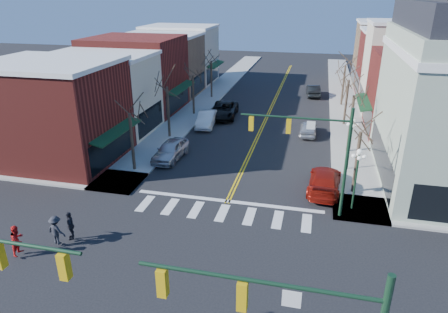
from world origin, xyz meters
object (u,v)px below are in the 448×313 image
Objects in this scene: car_right_far at (313,91)px; pedestrian_dark_a at (70,225)px; lamppost_midblock at (351,135)px; car_left_near at (171,150)px; lamppost_corner at (357,169)px; car_left_far at (224,110)px; car_left_mid at (206,119)px; car_right_near at (325,181)px; pedestrian_red_b at (18,240)px; pedestrian_dark_b at (56,230)px; car_right_mid at (308,128)px.

pedestrian_dark_a is (-12.53, -37.91, 0.24)m from car_right_far.
car_left_near is (-14.60, -1.05, -2.15)m from lamppost_midblock.
lamppost_corner is 15.73m from car_left_near.
pedestrian_dark_a reaches higher than car_left_far.
car_right_far is 2.72× the size of pedestrian_dark_a.
car_left_near is at bearing 143.69° from pedestrian_dark_a.
car_right_far is (11.20, 25.19, -0.04)m from car_left_near.
car_left_far is at bearing 86.89° from car_left_near.
lamppost_midblock is 16.42m from car_left_mid.
lamppost_midblock reaches higher than pedestrian_dark_a.
car_left_mid reaches higher than car_right_near.
car_left_far is 19.43m from car_right_near.
pedestrian_red_b is 1.01× the size of pedestrian_dark_a.
lamppost_corner is at bearing -90.00° from lamppost_midblock.
lamppost_midblock is 0.92× the size of car_right_far.
car_left_far is at bearing 45.79° from car_right_far.
car_right_near is at bearing -59.61° from pedestrian_red_b.
car_right_far is 39.93m from pedestrian_dark_a.
pedestrian_dark_a is (-1.33, -12.72, 0.20)m from car_left_near.
pedestrian_dark_b is (-1.81, -13.36, 0.21)m from car_left_near.
car_left_mid reaches higher than car_right_far.
car_left_mid is at bearing -1.37° from car_right_mid.
car_left_near is 12.99m from car_left_far.
car_right_near is 12.06m from car_right_mid.
lamppost_midblock is 2.49× the size of pedestrian_dark_b.
pedestrian_dark_b reaches higher than car_right_near.
pedestrian_dark_b reaches higher than car_left_near.
lamppost_midblock reaches higher than car_left_far.
car_left_far is at bearing 68.60° from car_left_mid.
lamppost_corner is 3.74m from car_right_near.
pedestrian_dark_a is at bearing -139.14° from lamppost_midblock.
car_right_mid is at bearing -26.40° from car_left_far.
pedestrian_red_b is at bearing -104.47° from car_left_mid.
car_left_far is at bearing 143.12° from pedestrian_dark_a.
pedestrian_dark_a is (-14.13, -9.73, 0.23)m from car_right_near.
car_left_near is 27.57m from car_right_far.
car_right_far is at bearing 47.91° from car_left_far.
lamppost_midblock is at bearing 100.50° from pedestrian_dark_a.
pedestrian_dark_a is (-2.93, -25.61, 0.17)m from car_left_far.
car_left_far is at bearing 125.34° from lamppost_corner.
lamppost_corner reaches higher than car_left_near.
car_left_mid is 1.02× the size of car_right_far.
car_left_far reaches higher than car_left_mid.
car_right_mid is 2.35× the size of pedestrian_red_b.
pedestrian_red_b is at bearing -138.64° from lamppost_midblock.
car_right_mid is (11.20, 8.96, -0.12)m from car_left_near.
car_right_mid is 2.33× the size of pedestrian_dark_b.
car_left_far is at bearing -50.89° from car_right_near.
lamppost_midblock is at bearing -35.89° from car_left_mid.
car_left_far is 27.98m from pedestrian_red_b.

